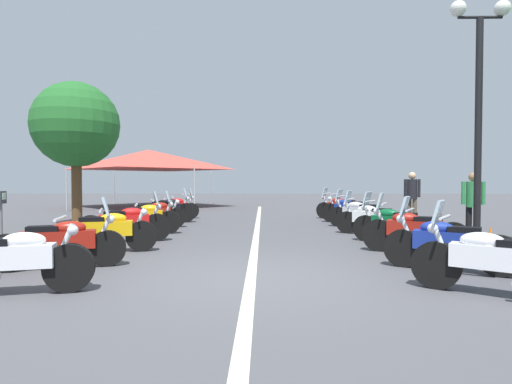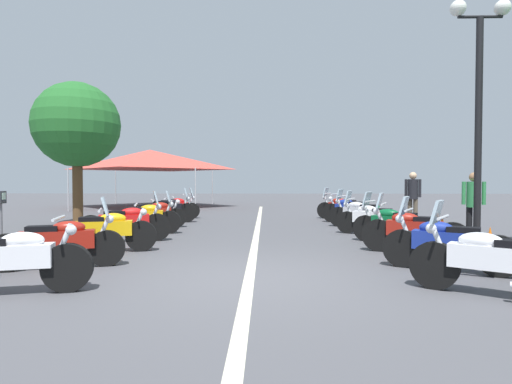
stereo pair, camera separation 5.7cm
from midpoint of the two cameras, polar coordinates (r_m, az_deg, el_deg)
The scene contains 26 objects.
ground_plane at distance 6.25m, azimuth -0.99°, elevation -12.04°, with size 80.00×80.00×0.00m, color #4C4C51.
lane_centre_stripe at distance 11.15m, azimuth -0.09°, elevation -5.98°, with size 23.62×0.16×0.01m, color beige.
motorcycle_left_row_0 at distance 6.11m, azimuth -31.62°, elevation -8.20°, with size 0.81×2.03×1.00m.
motorcycle_left_row_1 at distance 7.53m, azimuth -26.14°, elevation -6.29°, with size 0.94×2.09×1.20m.
motorcycle_left_row_2 at distance 8.85m, azimuth -20.73°, elevation -5.10°, with size 0.80×2.08×1.00m.
motorcycle_left_row_3 at distance 10.15m, azimuth -18.10°, elevation -4.11°, with size 0.95×2.10×1.23m.
motorcycle_left_row_4 at distance 11.58m, azimuth -15.68°, elevation -3.44°, with size 0.65×2.06×1.21m.
motorcycle_left_row_5 at distance 12.99m, azimuth -14.31°, elevation -2.97°, with size 0.80×1.94×0.99m.
motorcycle_left_row_6 at distance 14.53m, azimuth -12.59°, elevation -2.36°, with size 0.65×2.06×1.23m.
motorcycle_left_row_7 at distance 15.92m, azimuth -11.75°, elevation -2.09°, with size 0.84×2.02×1.19m.
motorcycle_right_row_0 at distance 5.97m, azimuth 30.48°, elevation -8.31°, with size 1.29×1.81×1.21m.
motorcycle_right_row_1 at distance 7.27m, azimuth 25.13°, elevation -6.50°, with size 1.14×1.85×1.21m.
motorcycle_right_row_2 at distance 8.76m, azimuth 21.15°, elevation -5.04°, with size 1.02×1.95×1.22m.
motorcycle_right_row_3 at distance 10.01m, azimuth 18.80°, elevation -4.26°, with size 1.29×1.77×1.21m.
motorcycle_right_row_4 at distance 11.41m, azimuth 15.98°, elevation -3.55°, with size 1.14×1.88×1.20m.
motorcycle_right_row_5 at distance 13.02m, azimuth 14.40°, elevation -2.88°, with size 1.22×1.90×1.21m.
motorcycle_right_row_6 at distance 14.36m, azimuth 12.97°, elevation -2.45°, with size 1.18×1.85×1.02m.
motorcycle_right_row_7 at distance 15.72m, azimuth 11.91°, elevation -2.10°, with size 1.16×1.89×1.21m.
street_lamp_twin_globe at distance 9.75m, azimuth 28.83°, elevation 13.42°, with size 0.32×1.22×5.17m.
parking_meter at distance 8.48m, azimuth -32.55°, elevation -2.54°, with size 0.19×0.14×1.29m.
traffic_cone_0 at distance 11.19m, azimuth 24.62°, elevation -4.61°, with size 0.36×0.36×0.61m.
traffic_cone_1 at distance 8.81m, azimuth 30.01°, elevation -6.32°, with size 0.36×0.36×0.61m.
bystander_2 at distance 11.16m, azimuth 28.21°, elevation -1.11°, with size 0.32×0.51×1.68m.
bystander_3 at distance 14.20m, azimuth 21.07°, elevation -0.27°, with size 0.35×0.45×1.76m.
roadside_tree_1 at distance 14.50m, azimuth -24.19°, elevation 8.58°, with size 2.75×2.75×4.67m.
event_tent at distance 23.30m, azimuth -15.03°, elevation 4.44°, with size 6.88×6.88×3.20m.
Camera 1 is at (-6.07, -0.18, 1.47)m, focal length 28.31 mm.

